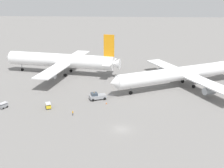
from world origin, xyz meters
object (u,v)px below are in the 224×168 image
at_px(airliner_being_pushed, 182,74).
at_px(gse_baggage_cart_trailing, 3,105).
at_px(gse_baggage_cart_near_cluster, 48,106).
at_px(ground_crew_marshaller_foreground, 73,113).
at_px(pushback_tug, 97,96).
at_px(traffic_cone_wingtip_starboard, 106,103).
at_px(airliner_at_gate_left, 61,61).

xyz_separation_m(airliner_being_pushed, gse_baggage_cart_trailing, (-59.34, -24.36, -4.30)).
relative_size(gse_baggage_cart_near_cluster, ground_crew_marshaller_foreground, 2.00).
height_order(pushback_tug, traffic_cone_wingtip_starboard, pushback_tug).
relative_size(pushback_tug, gse_baggage_cart_trailing, 2.76).
bearing_deg(airliner_at_gate_left, ground_crew_marshaller_foreground, -73.20).
bearing_deg(airliner_being_pushed, traffic_cone_wingtip_starboard, -144.98).
height_order(pushback_tug, gse_baggage_cart_trailing, pushback_tug).
distance_m(airliner_being_pushed, ground_crew_marshaller_foreground, 46.55).
relative_size(gse_baggage_cart_trailing, gse_baggage_cart_near_cluster, 1.01).
relative_size(airliner_at_gate_left, traffic_cone_wingtip_starboard, 87.40).
bearing_deg(traffic_cone_wingtip_starboard, gse_baggage_cart_near_cluster, -165.61).
xyz_separation_m(airliner_being_pushed, traffic_cone_wingtip_starboard, (-27.28, -19.12, -4.89)).
bearing_deg(airliner_being_pushed, pushback_tug, -153.46).
xyz_separation_m(gse_baggage_cart_near_cluster, traffic_cone_wingtip_starboard, (17.92, 4.60, -0.58)).
height_order(airliner_at_gate_left, gse_baggage_cart_near_cluster, airliner_at_gate_left).
xyz_separation_m(airliner_at_gate_left, ground_crew_marshaller_foreground, (12.84, -42.53, -5.13)).
xyz_separation_m(airliner_at_gate_left, gse_baggage_cart_near_cluster, (4.14, -37.68, -5.07)).
relative_size(airliner_at_gate_left, pushback_tug, 6.03).
bearing_deg(traffic_cone_wingtip_starboard, airliner_being_pushed, 35.02).
bearing_deg(ground_crew_marshaller_foreground, airliner_at_gate_left, 106.80).
xyz_separation_m(gse_baggage_cart_trailing, traffic_cone_wingtip_starboard, (32.06, 5.24, -0.58)).
xyz_separation_m(gse_baggage_cart_trailing, gse_baggage_cart_near_cluster, (14.14, 0.64, 0.00)).
xyz_separation_m(airliner_at_gate_left, gse_baggage_cart_trailing, (-10.00, -38.33, -5.07)).
relative_size(ground_crew_marshaller_foreground, traffic_cone_wingtip_starboard, 2.60).
bearing_deg(airliner_at_gate_left, gse_baggage_cart_near_cluster, -83.73).
height_order(airliner_being_pushed, gse_baggage_cart_trailing, airliner_being_pushed).
bearing_deg(gse_baggage_cart_trailing, airliner_being_pushed, 22.32).
bearing_deg(pushback_tug, traffic_cone_wingtip_starboard, -48.74).
bearing_deg(traffic_cone_wingtip_starboard, gse_baggage_cart_trailing, -170.71).
xyz_separation_m(pushback_tug, gse_baggage_cart_near_cluster, (-14.57, -8.42, -0.32)).
bearing_deg(airliner_at_gate_left, traffic_cone_wingtip_starboard, -56.31).
bearing_deg(gse_baggage_cart_near_cluster, ground_crew_marshaller_foreground, -29.09).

